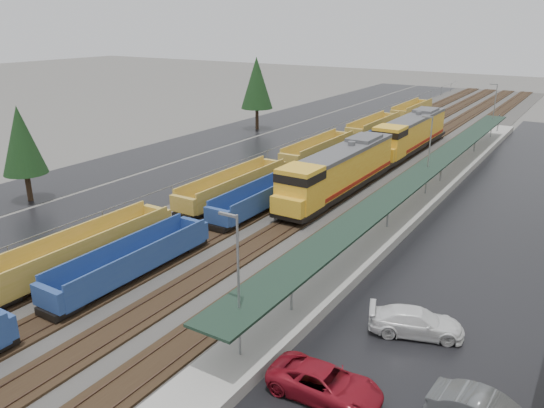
{
  "coord_description": "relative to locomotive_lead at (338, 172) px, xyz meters",
  "views": [
    {
      "loc": [
        22.65,
        2.13,
        16.25
      ],
      "look_at": [
        0.87,
        36.58,
        2.0
      ],
      "focal_mm": 35.0,
      "sensor_mm": 36.0,
      "label": 1
    }
  ],
  "objects": [
    {
      "name": "locomotive_trail",
      "position": [
        0.0,
        21.0,
        0.0
      ],
      "size": [
        3.2,
        21.06,
        4.77
      ],
      "color": "black",
      "rests_on": "ground"
    },
    {
      "name": "well_string_blue",
      "position": [
        -4.0,
        -15.02,
        -1.42
      ],
      "size": [
        2.45,
        90.3,
        2.17
      ],
      "color": "navy",
      "rests_on": "ground"
    },
    {
      "name": "west_road",
      "position": [
        -27.0,
        13.39,
        -2.51
      ],
      "size": [
        9.0,
        160.0,
        0.02
      ],
      "primitive_type": "cube",
      "color": "black",
      "rests_on": "ground"
    },
    {
      "name": "ballast_strip",
      "position": [
        -2.0,
        13.39,
        -2.48
      ],
      "size": [
        20.0,
        160.0,
        0.08
      ],
      "primitive_type": "cube",
      "color": "#302D2B",
      "rests_on": "ground"
    },
    {
      "name": "tree_west_near",
      "position": [
        -24.0,
        -16.61,
        3.29
      ],
      "size": [
        3.96,
        3.96,
        9.0
      ],
      "color": "#332316",
      "rests_on": "ground"
    },
    {
      "name": "chainlink_fence",
      "position": [
        -11.5,
        11.83,
        -0.91
      ],
      "size": [
        0.08,
        160.04,
        2.02
      ],
      "color": "gray",
      "rests_on": "ground"
    },
    {
      "name": "station_platform",
      "position": [
        7.5,
        3.4,
        -1.79
      ],
      "size": [
        3.0,
        80.0,
        8.0
      ],
      "color": "#9E9B93",
      "rests_on": "ground"
    },
    {
      "name": "parked_car_east_c",
      "position": [
        13.92,
        -19.21,
        -1.79
      ],
      "size": [
        3.66,
        5.46,
        1.47
      ],
      "primitive_type": "imported",
      "rotation": [
        0.0,
        0.0,
        1.92
      ],
      "color": "white",
      "rests_on": "ground"
    },
    {
      "name": "east_commuter_lot",
      "position": [
        17.0,
        3.39,
        -2.51
      ],
      "size": [
        16.0,
        100.0,
        0.02
      ],
      "primitive_type": "cube",
      "color": "black",
      "rests_on": "ground"
    },
    {
      "name": "locomotive_lead",
      "position": [
        0.0,
        0.0,
        0.0
      ],
      "size": [
        3.2,
        21.06,
        4.77
      ],
      "color": "black",
      "rests_on": "ground"
    },
    {
      "name": "west_parking_lot",
      "position": [
        -17.0,
        13.39,
        -2.51
      ],
      "size": [
        10.0,
        160.0,
        0.02
      ],
      "primitive_type": "cube",
      "color": "black",
      "rests_on": "ground"
    },
    {
      "name": "parked_car_east_b",
      "position": [
        12.08,
        -26.44,
        -1.79
      ],
      "size": [
        2.55,
        5.34,
        1.47
      ],
      "primitive_type": "imported",
      "rotation": [
        0.0,
        0.0,
        1.59
      ],
      "color": "maroon",
      "rests_on": "ground"
    },
    {
      "name": "trackbed",
      "position": [
        -2.0,
        13.39,
        -2.37
      ],
      "size": [
        14.6,
        160.0,
        0.22
      ],
      "color": "black",
      "rests_on": "ground"
    },
    {
      "name": "well_string_yellow",
      "position": [
        -8.0,
        -5.91,
        -1.35
      ],
      "size": [
        2.64,
        119.63,
        2.34
      ],
      "color": "#B39631",
      "rests_on": "ground"
    },
    {
      "name": "tree_west_far",
      "position": [
        -25.0,
        23.39,
        4.6
      ],
      "size": [
        4.84,
        4.84,
        11.0
      ],
      "color": "#332316",
      "rests_on": "ground"
    }
  ]
}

